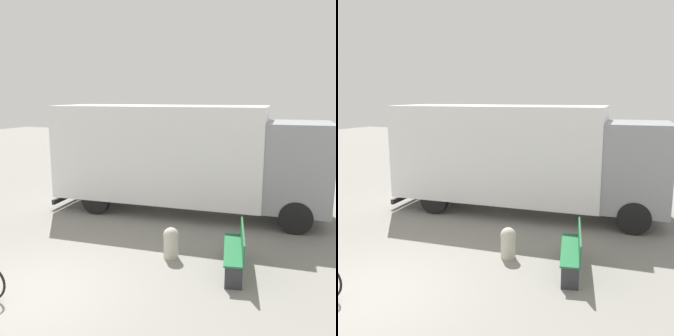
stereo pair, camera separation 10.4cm
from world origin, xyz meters
The scene contains 4 objects.
ground_plane centered at (0.00, 0.00, 0.00)m, with size 60.00×60.00×0.00m, color gray.
delivery_truck centered at (0.65, 6.12, 1.85)m, with size 8.73×3.52×3.38m.
park_bench centered at (3.31, 2.66, 0.50)m, with size 0.86×1.84×0.91m.
bollard_near_bench centered at (1.77, 2.64, 0.39)m, with size 0.36×0.36×0.72m.
Camera 1 is at (5.11, -4.75, 3.67)m, focal length 40.00 mm.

